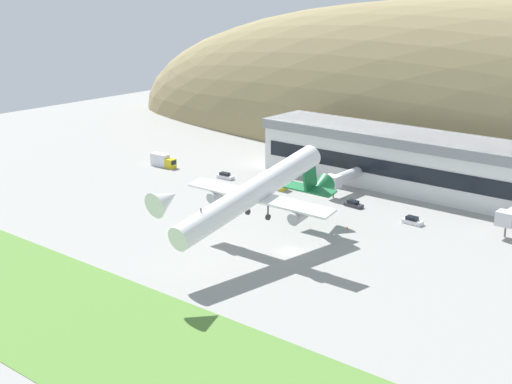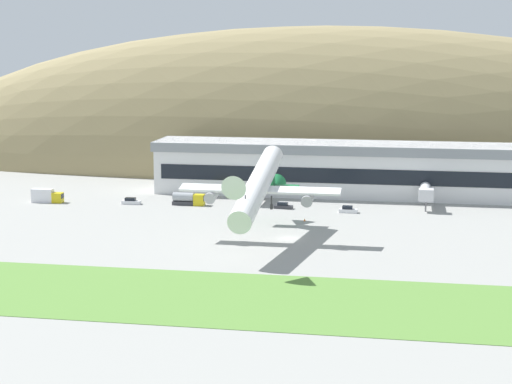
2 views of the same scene
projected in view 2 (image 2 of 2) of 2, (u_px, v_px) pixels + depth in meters
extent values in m
plane|color=gray|center=(288.00, 238.00, 172.72)|extent=(335.81, 335.81, 0.00)
cube|color=#568438|center=(251.00, 299.00, 131.86)|extent=(302.23, 28.61, 0.08)
ellipsoid|color=#8E7F56|center=(324.00, 170.00, 262.98)|extent=(272.13, 53.89, 87.77)
cube|color=silver|center=(350.00, 169.00, 219.76)|extent=(100.57, 14.72, 13.59)
cube|color=gray|center=(351.00, 148.00, 218.78)|extent=(101.77, 15.92, 2.40)
cube|color=black|center=(348.00, 176.00, 212.70)|extent=(96.55, 0.16, 3.81)
cylinder|color=silver|center=(259.00, 186.00, 211.51)|extent=(2.60, 11.01, 2.60)
cube|color=silver|center=(255.00, 189.00, 206.18)|extent=(3.38, 2.86, 2.86)
cylinder|color=slate|center=(255.00, 197.00, 207.01)|extent=(0.36, 0.36, 4.00)
cylinder|color=silver|center=(426.00, 191.00, 204.24)|extent=(2.60, 11.56, 2.60)
cube|color=silver|center=(426.00, 195.00, 198.64)|extent=(3.38, 2.86, 2.86)
cylinder|color=slate|center=(426.00, 203.00, 199.47)|extent=(0.36, 0.36, 4.00)
cylinder|color=white|center=(258.00, 185.00, 166.58)|extent=(4.37, 38.34, 11.27)
cone|color=white|center=(236.00, 183.00, 145.41)|extent=(4.29, 5.51, 5.09)
cone|color=#196B38|center=(275.00, 187.00, 188.18)|extent=(4.29, 6.37, 5.25)
cube|color=#196B38|center=(272.00, 170.00, 184.09)|extent=(0.50, 5.22, 7.97)
cube|color=#196B38|center=(273.00, 187.00, 184.95)|extent=(11.37, 3.08, 0.91)
cube|color=white|center=(260.00, 189.00, 168.59)|extent=(32.12, 3.62, 1.10)
cylinder|color=#9E9EA3|center=(211.00, 196.00, 170.00)|extent=(2.30, 3.96, 2.92)
cylinder|color=#9E9EA3|center=(308.00, 199.00, 166.67)|extent=(2.30, 3.96, 2.92)
cylinder|color=#2D2D2D|center=(248.00, 201.00, 169.41)|extent=(0.28, 0.28, 2.20)
cylinder|color=#2D2D2D|center=(248.00, 206.00, 169.60)|extent=(0.45, 1.10, 1.10)
cylinder|color=#2D2D2D|center=(271.00, 201.00, 168.58)|extent=(0.28, 0.28, 2.20)
cylinder|color=#2D2D2D|center=(271.00, 207.00, 168.77)|extent=(0.45, 1.10, 1.10)
cylinder|color=#2D2D2D|center=(245.00, 200.00, 153.93)|extent=(0.22, 0.22, 1.98)
cylinder|color=#2D2D2D|center=(245.00, 206.00, 154.11)|extent=(0.30, 0.83, 0.82)
cube|color=silver|center=(348.00, 211.00, 198.56)|extent=(4.26, 2.05, 0.86)
cube|color=black|center=(347.00, 207.00, 198.47)|extent=(2.37, 1.69, 0.70)
cube|color=#333338|center=(283.00, 207.00, 203.25)|extent=(4.51, 2.09, 0.80)
cube|color=black|center=(283.00, 204.00, 203.18)|extent=(2.53, 1.65, 0.65)
cube|color=silver|center=(131.00, 202.00, 208.93)|extent=(4.69, 1.97, 0.87)
cube|color=black|center=(130.00, 199.00, 208.82)|extent=(2.61, 1.60, 0.71)
cube|color=gold|center=(58.00, 198.00, 210.56)|extent=(2.56, 2.34, 2.48)
cube|color=black|center=(63.00, 196.00, 210.33)|extent=(0.17, 1.89, 1.09)
cube|color=silver|center=(43.00, 196.00, 210.97)|extent=(5.32, 2.47, 3.39)
cube|color=gold|center=(199.00, 200.00, 207.06)|extent=(2.52, 2.30, 2.71)
cube|color=black|center=(204.00, 198.00, 206.76)|extent=(0.09, 1.94, 1.19)
cube|color=#38383D|center=(184.00, 203.00, 207.86)|extent=(5.35, 2.09, 0.90)
cylinder|color=#999EA3|center=(183.00, 197.00, 207.60)|extent=(5.08, 2.20, 2.16)
cube|color=orange|center=(305.00, 221.00, 189.38)|extent=(0.52, 0.52, 0.03)
cone|color=orange|center=(305.00, 220.00, 189.32)|extent=(0.40, 0.40, 0.55)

